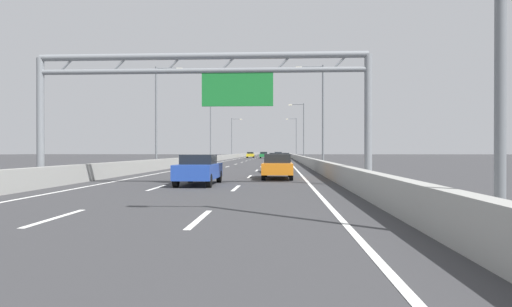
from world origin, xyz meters
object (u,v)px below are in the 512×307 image
object	(u,v)px
streetlamp_right_distant	(295,135)
orange_car	(277,166)
red_car	(279,154)
streetlamp_right_mid	(320,110)
streetlamp_right_far	(302,128)
green_car	(264,155)
streetlamp_left_mid	(159,111)
streetlamp_left_far	(212,129)
black_car	(279,162)
streetlamp_left_distant	(233,135)
sign_gantry	(206,85)
white_car	(278,155)
yellow_car	(250,155)
blue_car	(199,169)

from	to	relation	value
streetlamp_right_distant	orange_car	xyz separation A→B (m)	(-3.85, -78.22, -4.64)
red_car	orange_car	bearing A→B (deg)	-89.98
streetlamp_right_mid	streetlamp_right_distant	xyz separation A→B (m)	(0.00, 64.60, 0.00)
streetlamp_right_far	green_car	bearing A→B (deg)	104.19
streetlamp_left_mid	streetlamp_left_far	size ratio (longest dim) A/B	1.00
green_car	streetlamp_left_far	bearing A→B (deg)	-104.46
streetlamp_left_far	black_car	world-z (taller)	streetlamp_left_far
streetlamp_right_mid	streetlamp_right_distant	world-z (taller)	same
streetlamp_left_distant	black_car	distance (m)	71.34
streetlamp_left_distant	black_car	bearing A→B (deg)	-80.95
streetlamp_left_mid	sign_gantry	bearing A→B (deg)	-68.47
white_car	streetlamp_left_distant	bearing A→B (deg)	-173.06
streetlamp_left_mid	streetlamp_right_far	distance (m)	35.58
black_car	green_car	xyz separation A→B (m)	(-3.65, 67.25, -0.01)
sign_gantry	yellow_car	bearing A→B (deg)	92.42
blue_car	streetlamp_left_far	bearing A→B (deg)	98.06
streetlamp_left_mid	orange_car	size ratio (longest dim) A/B	2.05
streetlamp_right_far	sign_gantry	bearing A→B (deg)	-97.95
streetlamp_left_far	streetlamp_left_distant	xyz separation A→B (m)	(0.00, 32.30, 0.00)
red_car	white_car	distance (m)	31.51
black_car	streetlamp_left_mid	bearing A→B (deg)	152.99
red_car	streetlamp_left_distant	bearing A→B (deg)	-108.60
blue_car	red_car	bearing A→B (deg)	88.13
streetlamp_right_far	blue_car	size ratio (longest dim) A/B	2.14
sign_gantry	streetlamp_right_mid	bearing A→B (deg)	69.64
green_car	orange_car	size ratio (longest dim) A/B	1.01
streetlamp_right_mid	green_car	size ratio (longest dim) A/B	2.03
streetlamp_left_distant	streetlamp_right_distant	distance (m)	14.93
streetlamp_left_far	orange_car	world-z (taller)	streetlamp_left_far
white_car	streetlamp_right_far	bearing A→B (deg)	-83.03
green_car	streetlamp_right_mid	bearing A→B (deg)	-83.15
sign_gantry	green_car	size ratio (longest dim) A/B	3.46
streetlamp_right_distant	white_car	xyz separation A→B (m)	(-4.11, 1.32, -4.64)
streetlamp_left_far	streetlamp_left_distant	world-z (taller)	same
blue_car	yellow_car	world-z (taller)	blue_car
streetlamp_right_far	streetlamp_left_far	bearing A→B (deg)	180.00
streetlamp_left_distant	black_car	size ratio (longest dim) A/B	2.24
streetlamp_left_mid	red_car	world-z (taller)	streetlamp_left_mid
streetlamp_right_distant	black_car	world-z (taller)	streetlamp_right_distant
streetlamp_left_far	streetlamp_right_far	world-z (taller)	same
sign_gantry	black_car	world-z (taller)	sign_gantry
streetlamp_left_far	streetlamp_right_distant	xyz separation A→B (m)	(14.93, 32.30, 0.00)
streetlamp_left_mid	green_car	xyz separation A→B (m)	(7.54, 61.54, -4.64)
streetlamp_right_mid	orange_car	xyz separation A→B (m)	(-3.85, -13.62, -4.64)
streetlamp_left_far	black_car	distance (m)	39.89
black_car	green_car	size ratio (longest dim) A/B	0.91
black_car	orange_car	xyz separation A→B (m)	(-0.11, -7.92, -0.01)
green_car	blue_car	world-z (taller)	blue_car
streetlamp_left_distant	blue_car	size ratio (longest dim) A/B	2.14
streetlamp_left_mid	streetlamp_right_far	xyz separation A→B (m)	(14.93, 32.30, 0.00)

